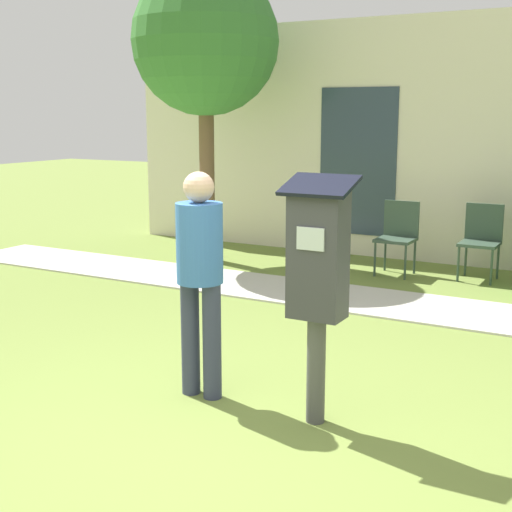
{
  "coord_description": "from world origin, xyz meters",
  "views": [
    {
      "loc": [
        2.13,
        -3.31,
        1.96
      ],
      "look_at": [
        -0.06,
        0.65,
        1.05
      ],
      "focal_mm": 50.0,
      "sensor_mm": 36.0,
      "label": 1
    }
  ],
  "objects_px": {
    "outdoor_chair_left": "(398,232)",
    "parking_meter": "(318,268)",
    "person_standing": "(200,267)",
    "outdoor_chair_middle": "(482,235)"
  },
  "relations": [
    {
      "from": "person_standing",
      "to": "outdoor_chair_middle",
      "type": "distance_m",
      "value": 4.75
    },
    {
      "from": "person_standing",
      "to": "outdoor_chair_left",
      "type": "bearing_deg",
      "value": 70.42
    },
    {
      "from": "outdoor_chair_left",
      "to": "outdoor_chair_middle",
      "type": "bearing_deg",
      "value": 1.29
    },
    {
      "from": "person_standing",
      "to": "outdoor_chair_middle",
      "type": "xyz_separation_m",
      "value": [
        0.94,
        4.64,
        -0.4
      ]
    },
    {
      "from": "parking_meter",
      "to": "outdoor_chair_left",
      "type": "relative_size",
      "value": 1.77
    },
    {
      "from": "outdoor_chair_left",
      "to": "outdoor_chair_middle",
      "type": "height_order",
      "value": "same"
    },
    {
      "from": "person_standing",
      "to": "outdoor_chair_middle",
      "type": "relative_size",
      "value": 1.76
    },
    {
      "from": "person_standing",
      "to": "parking_meter",
      "type": "bearing_deg",
      "value": -20.62
    },
    {
      "from": "outdoor_chair_left",
      "to": "parking_meter",
      "type": "bearing_deg",
      "value": -89.74
    },
    {
      "from": "parking_meter",
      "to": "outdoor_chair_middle",
      "type": "distance_m",
      "value": 4.68
    }
  ]
}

